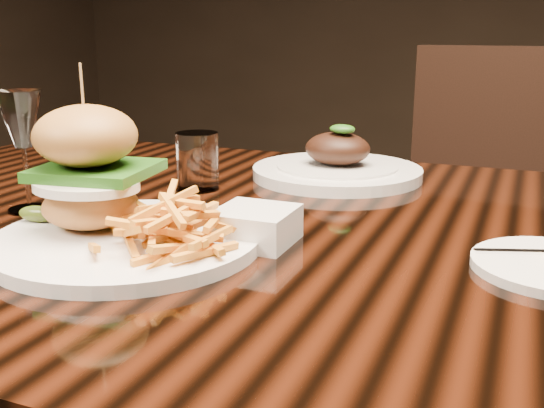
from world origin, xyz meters
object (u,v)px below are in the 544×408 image
at_px(burger_plate, 118,202).
at_px(wine_glass, 21,124).
at_px(chair_far, 486,216).
at_px(far_dish, 337,167).
at_px(dining_table, 319,283).

distance_m(burger_plate, wine_glass, 0.22).
bearing_deg(burger_plate, chair_far, 76.27).
relative_size(burger_plate, chair_far, 0.32).
xyz_separation_m(burger_plate, wine_glass, (-0.20, 0.07, 0.07)).
xyz_separation_m(wine_glass, far_dish, (0.33, 0.35, -0.10)).
bearing_deg(dining_table, burger_plate, -140.46).
relative_size(burger_plate, wine_glass, 1.87).
height_order(dining_table, chair_far, chair_far).
relative_size(dining_table, burger_plate, 5.27).
xyz_separation_m(dining_table, burger_plate, (-0.19, -0.16, 0.13)).
distance_m(wine_glass, chair_far, 1.16).
bearing_deg(burger_plate, dining_table, 43.71).
relative_size(wine_glass, far_dish, 0.58).
height_order(dining_table, wine_glass, wine_glass).
relative_size(dining_table, wine_glass, 9.86).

